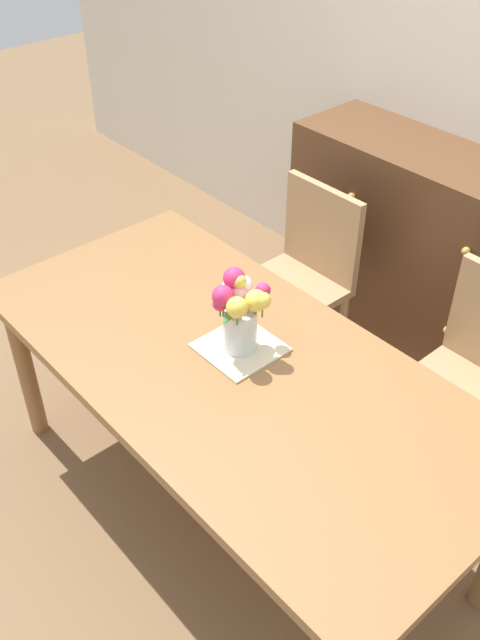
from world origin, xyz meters
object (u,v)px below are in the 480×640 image
dresser (428,258)px  chair_left (302,271)px  chair_right (476,375)px  flower_vase (240,308)px  dining_table (232,380)px

dresser → chair_left: bearing=-118.4°
chair_left → dresser: size_ratio=0.64×
chair_left → chair_right: 0.90m
chair_right → dresser: 0.81m
dresser → flower_vase: bearing=-84.3°
chair_right → flower_vase: (-0.49, -0.73, 0.39)m
dining_table → chair_left: size_ratio=2.11×
flower_vase → dresser: bearing=95.7°
chair_left → chair_right: same height
dining_table → flower_vase: bearing=119.1°
chair_left → dresser: bearing=-118.4°
flower_vase → dining_table: bearing=-60.9°
chair_right → dresser: (-0.61, 0.53, -0.02)m
dining_table → chair_left: chair_left is taller
dining_table → flower_vase: flower_vase is taller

